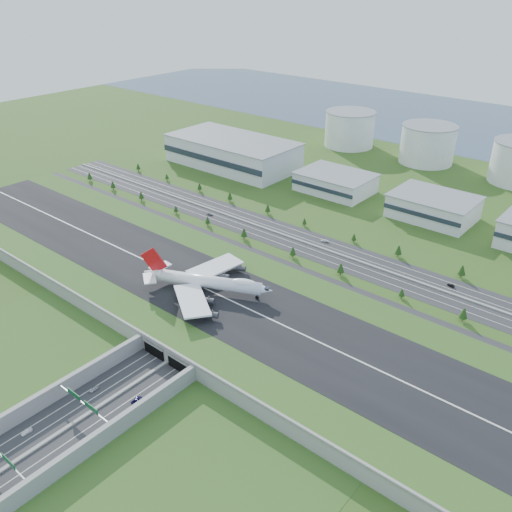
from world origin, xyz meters
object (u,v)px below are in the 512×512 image
Objects in this scene: car_0 at (94,389)px; car_1 at (27,432)px; car_2 at (137,400)px; car_4 at (210,214)px; car_3 at (13,489)px; car_7 at (324,241)px; boeing_747 at (207,281)px; car_5 at (451,285)px; fuel_tank_a at (350,129)px.

car_0 reaches higher than car_1.
car_4 is (-114.83, 162.81, 0.08)m from car_2.
car_3 is 248.92m from car_4.
car_1 is at bearing -90.41° from car_0.
car_1 is 220.38m from car_7.
car_3 is (32.15, -131.53, -13.76)m from boeing_747.
boeing_747 is at bearing -80.88° from car_3.
car_7 is at bearing 90.25° from car_0.
car_2 is (30.34, -74.43, -13.68)m from boeing_747.
car_5 is at bearing 73.91° from car_7.
car_1 is 1.01× the size of car_5.
boeing_747 reaches higher than car_2.
car_2 is at bearing 20.55° from car_0.
car_3 is at bearing -100.92° from boeing_747.
car_1 is 0.82× the size of car_2.
fuel_tank_a reaches higher than car_2.
car_3 is at bearing -41.53° from car_1.
fuel_tank_a is at bearing -122.46° from car_5.
car_0 is 0.89× the size of car_4.
car_1 is 44.42m from car_2.
car_5 is at bearing 64.49° from car_0.
car_4 is at bearing 112.40° from car_1.
car_1 is 0.91× the size of car_4.
car_4 is 92.93m from car_7.
car_7 is (106.04, -205.24, -16.62)m from fuel_tank_a.
fuel_tank_a is 11.30× the size of car_1.
fuel_tank_a is 462.27m from car_3.
car_4 reaches higher than car_5.
car_3 is 0.88× the size of car_7.
fuel_tank_a reaches higher than car_4.
car_1 is at bearing 55.27° from car_2.
car_3 is at bearing 83.41° from car_2.
car_4 is 0.93× the size of car_7.
car_7 is at bearing 61.71° from boeing_747.
car_2 reaches higher than car_5.
car_0 is 0.98× the size of car_1.
car_2 is at bearing -152.23° from car_4.
boeing_747 is 14.41× the size of car_4.
fuel_tank_a is 231.61m from car_7.
car_7 is at bearing -88.51° from car_3.
car_2 is (19.70, 39.81, 0.02)m from car_1.
car_1 is at bearing -75.51° from fuel_tank_a.
boeing_747 reaches higher than car_3.
car_0 is 0.94× the size of car_3.
boeing_747 is 81.54m from car_2.
fuel_tank_a is 11.57× the size of car_0.
car_5 is at bearing -118.57° from car_2.
fuel_tank_a is at bearing -3.62° from car_4.
car_5 is (85.65, 186.64, -0.01)m from car_0.
car_2 is 182.07m from car_7.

